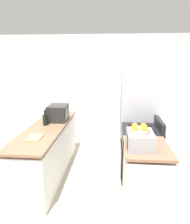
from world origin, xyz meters
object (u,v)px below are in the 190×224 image
at_px(microwave, 58,113).
at_px(wine_bottle, 45,120).
at_px(pantry_cabinet, 100,101).
at_px(refrigerator, 139,115).
at_px(stove, 140,152).
at_px(fruit_bowl, 140,129).
at_px(toaster_oven, 140,140).

bearing_deg(microwave, wine_bottle, -114.54).
distance_m(pantry_cabinet, refrigerator, 1.20).
xyz_separation_m(pantry_cabinet, stove, (0.81, -1.59, -0.60)).
bearing_deg(fruit_bowl, refrigerator, 83.56).
distance_m(microwave, wine_bottle, 0.36).
xyz_separation_m(wine_bottle, fruit_bowl, (1.53, -0.89, 0.15)).
height_order(pantry_cabinet, wine_bottle, pantry_cabinet).
distance_m(toaster_oven, fruit_bowl, 0.15).
relative_size(stove, refrigerator, 0.57).
height_order(microwave, wine_bottle, microwave).
relative_size(stove, fruit_bowl, 4.03).
xyz_separation_m(pantry_cabinet, refrigerator, (0.85, -0.83, -0.13)).
distance_m(refrigerator, microwave, 1.60).
xyz_separation_m(refrigerator, wine_bottle, (-1.71, -0.71, 0.06)).
height_order(pantry_cabinet, microwave, pantry_cabinet).
bearing_deg(wine_bottle, toaster_oven, -29.79).
relative_size(microwave, toaster_oven, 0.99).
bearing_deg(stove, toaster_oven, -98.48).
distance_m(stove, wine_bottle, 1.75).
height_order(toaster_oven, fruit_bowl, fruit_bowl).
relative_size(refrigerator, toaster_oven, 4.01).
bearing_deg(stove, wine_bottle, 178.46).
relative_size(wine_bottle, toaster_oven, 0.60).
height_order(microwave, toaster_oven, microwave).
bearing_deg(toaster_oven, stove, 81.52).
height_order(refrigerator, fruit_bowl, refrigerator).
xyz_separation_m(pantry_cabinet, toaster_oven, (0.68, -2.42, -0.06)).
distance_m(wine_bottle, toaster_oven, 1.77).
height_order(pantry_cabinet, toaster_oven, pantry_cabinet).
bearing_deg(wine_bottle, microwave, 65.46).
distance_m(stove, refrigerator, 0.89).
height_order(stove, toaster_oven, toaster_oven).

